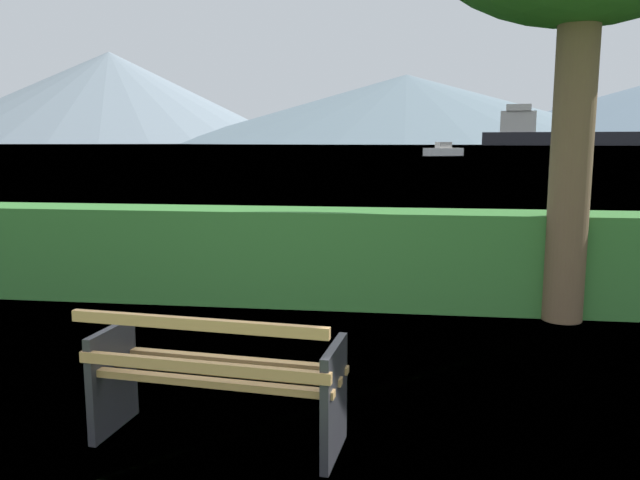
# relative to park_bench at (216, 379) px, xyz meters

# --- Properties ---
(ground_plane) EXTENTS (1400.00, 1400.00, 0.00)m
(ground_plane) POSITION_rel_park_bench_xyz_m (0.01, 0.06, -0.42)
(ground_plane) COLOR #567A38
(water_surface) EXTENTS (620.00, 620.00, 0.00)m
(water_surface) POSITION_rel_park_bench_xyz_m (0.01, 308.78, -0.42)
(water_surface) COLOR #6B8EA3
(water_surface) RESTS_ON ground_plane
(park_bench) EXTENTS (1.58, 0.73, 0.87)m
(park_bench) POSITION_rel_park_bench_xyz_m (0.00, 0.00, 0.00)
(park_bench) COLOR tan
(park_bench) RESTS_ON ground_plane
(hedge_row) EXTENTS (13.56, 0.71, 1.07)m
(hedge_row) POSITION_rel_park_bench_xyz_m (0.01, 3.48, 0.12)
(hedge_row) COLOR #387A33
(hedge_row) RESTS_ON ground_plane
(cargo_ship_large) EXTENTS (85.12, 27.28, 17.94)m
(cargo_ship_large) POSITION_rel_park_bench_xyz_m (70.63, 289.76, 4.60)
(cargo_ship_large) COLOR #232328
(cargo_ship_large) RESTS_ON water_surface
(tender_far) EXTENTS (5.14, 3.99, 1.73)m
(tender_far) POSITION_rel_park_bench_xyz_m (5.73, 78.12, 0.21)
(tender_far) COLOR silver
(tender_far) RESTS_ON water_surface
(distant_hills) EXTENTS (879.25, 432.21, 79.90)m
(distant_hills) POSITION_rel_park_bench_xyz_m (14.50, 537.88, 32.12)
(distant_hills) COLOR gray
(distant_hills) RESTS_ON ground_plane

